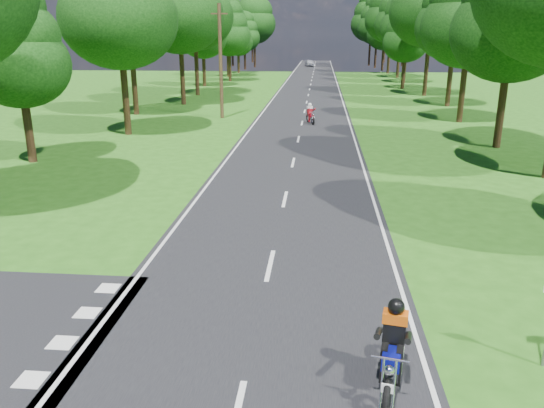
# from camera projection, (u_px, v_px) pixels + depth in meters

# --- Properties ---
(ground) EXTENTS (160.00, 160.00, 0.00)m
(ground) POSITION_uv_depth(u_px,v_px,m) (262.00, 302.00, 12.28)
(ground) COLOR #265C15
(ground) RESTS_ON ground
(main_road) EXTENTS (7.00, 140.00, 0.02)m
(main_road) POSITION_uv_depth(u_px,v_px,m) (310.00, 89.00, 59.70)
(main_road) COLOR black
(main_road) RESTS_ON ground
(road_markings) EXTENTS (7.40, 140.00, 0.01)m
(road_markings) POSITION_uv_depth(u_px,v_px,m) (308.00, 91.00, 57.93)
(road_markings) COLOR silver
(road_markings) RESTS_ON main_road
(treeline) EXTENTS (40.00, 115.35, 14.78)m
(treeline) POSITION_uv_depth(u_px,v_px,m) (324.00, 15.00, 66.61)
(treeline) COLOR black
(treeline) RESTS_ON ground
(telegraph_pole) EXTENTS (1.20, 0.26, 8.00)m
(telegraph_pole) POSITION_uv_depth(u_px,v_px,m) (221.00, 61.00, 38.10)
(telegraph_pole) COLOR #382616
(telegraph_pole) RESTS_ON ground
(rider_near_blue) EXTENTS (1.02, 2.02, 1.61)m
(rider_near_blue) POSITION_uv_depth(u_px,v_px,m) (393.00, 347.00, 9.04)
(rider_near_blue) COLOR #0C1086
(rider_near_blue) RESTS_ON main_road
(rider_far_red) EXTENTS (1.01, 1.76, 1.40)m
(rider_far_red) POSITION_uv_depth(u_px,v_px,m) (310.00, 113.00, 36.56)
(rider_far_red) COLOR #AE0D1C
(rider_far_red) RESTS_ON main_road
(distant_car) EXTENTS (2.24, 4.03, 1.30)m
(distant_car) POSITION_uv_depth(u_px,v_px,m) (310.00, 63.00, 102.54)
(distant_car) COLOR silver
(distant_car) RESTS_ON main_road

